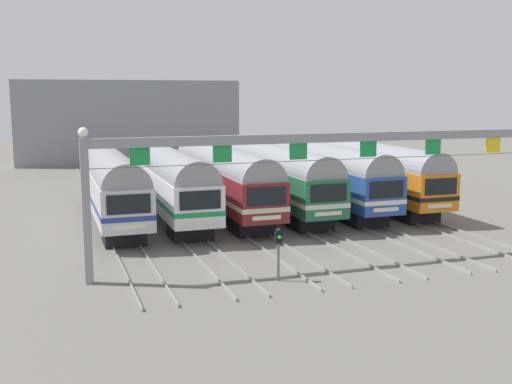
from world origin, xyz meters
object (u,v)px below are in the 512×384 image
at_px(commuter_train_silver, 111,181).
at_px(commuter_train_blue, 323,172).
at_px(commuter_train_maroon, 223,176).
at_px(commuter_train_orange, 369,170).
at_px(commuter_train_white, 168,179).
at_px(commuter_train_green, 274,174).
at_px(yard_signal_mast, 278,245).
at_px(catenary_gantry, 334,156).

distance_m(commuter_train_silver, commuter_train_blue, 15.30).
distance_m(commuter_train_maroon, commuter_train_orange, 11.47).
bearing_deg(commuter_train_blue, commuter_train_white, 180.00).
bearing_deg(commuter_train_maroon, commuter_train_orange, 0.00).
distance_m(commuter_train_white, commuter_train_maroon, 3.82).
bearing_deg(commuter_train_blue, commuter_train_green, -179.93).
distance_m(commuter_train_orange, yard_signal_mast, 20.79).
distance_m(commuter_train_white, commuter_train_blue, 11.47).
height_order(commuter_train_green, commuter_train_orange, commuter_train_orange).
relative_size(commuter_train_green, commuter_train_orange, 1.00).
relative_size(commuter_train_maroon, catenary_gantry, 0.74).
distance_m(commuter_train_maroon, yard_signal_mast, 16.02).
bearing_deg(commuter_train_blue, commuter_train_orange, 0.00).
bearing_deg(commuter_train_white, catenary_gantry, -66.98).
bearing_deg(commuter_train_silver, commuter_train_maroon, 0.00).
bearing_deg(commuter_train_silver, commuter_train_blue, 0.00).
height_order(commuter_train_maroon, yard_signal_mast, commuter_train_maroon).
bearing_deg(commuter_train_green, catenary_gantry, -98.07).
xyz_separation_m(commuter_train_blue, yard_signal_mast, (-9.56, -15.88, -1.00)).
relative_size(commuter_train_white, catenary_gantry, 0.74).
xyz_separation_m(commuter_train_green, commuter_train_orange, (7.65, 0.00, 0.00)).
xyz_separation_m(commuter_train_silver, commuter_train_white, (3.82, 0.00, 0.00)).
height_order(commuter_train_silver, yard_signal_mast, commuter_train_silver).
relative_size(catenary_gantry, yard_signal_mast, 10.12).
bearing_deg(commuter_train_silver, commuter_train_orange, 0.00).
height_order(commuter_train_maroon, commuter_train_green, commuter_train_maroon).
bearing_deg(commuter_train_maroon, commuter_train_silver, 180.00).
bearing_deg(commuter_train_orange, yard_signal_mast, -130.13).
distance_m(commuter_train_blue, commuter_train_orange, 3.82).
distance_m(commuter_train_silver, catenary_gantry, 16.75).
xyz_separation_m(commuter_train_maroon, catenary_gantry, (1.91, -13.50, 2.63)).
height_order(commuter_train_silver, catenary_gantry, catenary_gantry).
bearing_deg(yard_signal_mast, commuter_train_white, 96.87).
distance_m(commuter_train_white, commuter_train_green, 7.65).
xyz_separation_m(commuter_train_white, commuter_train_orange, (15.30, 0.00, 0.00)).
height_order(commuter_train_white, yard_signal_mast, commuter_train_white).
bearing_deg(yard_signal_mast, commuter_train_orange, 49.87).
height_order(commuter_train_silver, commuter_train_white, same).
relative_size(commuter_train_silver, yard_signal_mast, 7.51).
bearing_deg(commuter_train_orange, commuter_train_silver, 180.00).
xyz_separation_m(commuter_train_white, commuter_train_blue, (11.47, 0.00, 0.00)).
distance_m(commuter_train_silver, commuter_train_white, 3.82).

